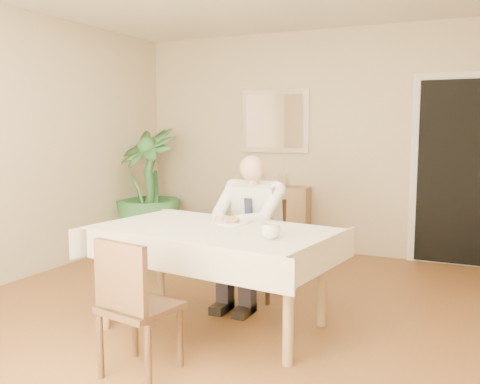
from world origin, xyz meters
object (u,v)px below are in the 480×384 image
at_px(potted_palm, 147,188).
at_px(chair_far, 260,241).
at_px(sideboard, 269,218).
at_px(dining_table, 214,239).
at_px(chair_near, 132,301).
at_px(seated_man, 247,223).
at_px(coffee_mug, 271,231).

bearing_deg(potted_palm, chair_far, -30.05).
bearing_deg(sideboard, potted_palm, -165.44).
bearing_deg(chair_far, potted_palm, 155.05).
xyz_separation_m(dining_table, potted_palm, (-2.00, 2.04, 0.06)).
height_order(dining_table, chair_far, chair_far).
relative_size(dining_table, sideboard, 1.90).
relative_size(chair_near, potted_palm, 0.58).
bearing_deg(chair_far, seated_man, -84.91).
relative_size(chair_near, sideboard, 0.87).
bearing_deg(chair_near, seated_man, 98.26).
relative_size(seated_man, sideboard, 1.28).
xyz_separation_m(coffee_mug, sideboard, (-1.10, 2.72, -0.41)).
bearing_deg(potted_palm, dining_table, -45.44).
relative_size(dining_table, potted_palm, 1.26).
xyz_separation_m(seated_man, coffee_mug, (0.52, -0.77, 0.11)).
bearing_deg(sideboard, seated_man, -78.29).
distance_m(dining_table, seated_man, 0.59).
height_order(coffee_mug, sideboard, coffee_mug).
bearing_deg(dining_table, chair_near, -85.89).
bearing_deg(chair_far, chair_near, -86.65).
relative_size(chair_near, coffee_mug, 6.72).
distance_m(dining_table, sideboard, 2.62).
relative_size(dining_table, chair_near, 2.18).
bearing_deg(seated_man, dining_table, -90.00).
distance_m(dining_table, chair_far, 0.90).
bearing_deg(seated_man, coffee_mug, -55.95).
distance_m(chair_far, coffee_mug, 1.22).
xyz_separation_m(chair_far, potted_palm, (-2.00, 1.16, 0.25)).
bearing_deg(dining_table, seated_man, 97.50).
bearing_deg(chair_near, dining_table, 96.93).
distance_m(coffee_mug, sideboard, 2.96).
xyz_separation_m(sideboard, potted_palm, (-1.42, -0.50, 0.34)).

